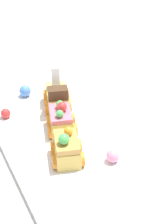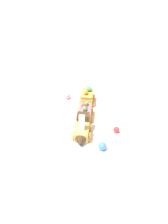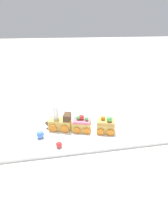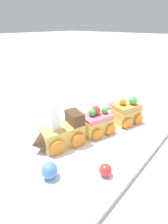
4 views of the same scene
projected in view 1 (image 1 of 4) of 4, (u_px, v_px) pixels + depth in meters
The scene contains 8 objects.
ground_plane at pixel (80, 128), 0.85m from camera, with size 10.00×10.00×0.00m, color beige.
display_board at pixel (79, 126), 0.85m from camera, with size 0.69×0.36×0.01m, color white.
cake_train_locomotive at pixel (57, 95), 0.89m from camera, with size 0.12×0.08×0.10m.
cake_car_strawberry at pixel (62, 121), 0.81m from camera, with size 0.08×0.08×0.07m.
cake_car_caramel at pixel (67, 149), 0.73m from camera, with size 0.08×0.08×0.07m.
gumball_pink at pixel (113, 156), 0.74m from camera, with size 0.03×0.03×0.03m, color pink.
gumball_blue at pixel (25, 91), 0.93m from camera, with size 0.03×0.03×0.03m, color #4C84E0.
gumball_red at pixel (6, 113), 0.86m from camera, with size 0.02×0.02×0.02m, color red.
Camera 1 is at (-0.61, 0.29, 0.52)m, focal length 60.00 mm.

